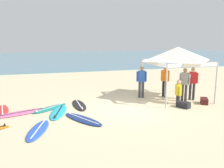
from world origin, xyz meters
TOP-DOWN VIEW (x-y plane):
  - ground_plane at (0.00, 0.00)m, footprint 80.00×80.00m
  - sea at (0.00, 30.82)m, footprint 80.00×36.00m
  - canopy_tent at (3.05, 0.78)m, footprint 2.83×2.83m
  - surfboard_blue at (-3.93, -1.73)m, footprint 1.08×2.11m
  - surfboard_red at (-5.43, 1.17)m, footprint 0.74×1.93m
  - surfboard_navy at (-2.24, -1.07)m, footprint 1.53×2.19m
  - surfboard_teal at (-3.39, 0.88)m, footprint 1.81×1.64m
  - surfboard_cyan at (-3.07, 0.17)m, footprint 1.15×2.29m
  - surfboard_pink at (-4.68, 0.50)m, footprint 2.41×1.39m
  - surfboard_black at (-2.04, 1.04)m, footprint 0.57×2.08m
  - person_blue at (1.46, 1.66)m, footprint 0.52×0.33m
  - person_orange at (2.77, 1.47)m, footprint 0.34×0.51m
  - person_grey at (3.20, 0.26)m, footprint 0.40×0.45m
  - person_red at (3.79, 0.43)m, footprint 0.47×0.39m
  - person_yellow at (2.64, -0.08)m, footprint 0.30×0.54m
  - gear_bag_near_tent at (2.53, -0.72)m, footprint 0.55×0.68m
  - gear_bag_by_pole at (3.92, -0.42)m, footprint 0.59×0.68m

SIDE VIEW (x-z plane):
  - ground_plane at x=0.00m, z-range 0.00..0.00m
  - surfboard_pink at x=-4.68m, z-range -0.06..0.13m
  - surfboard_cyan at x=-3.07m, z-range -0.06..0.13m
  - surfboard_navy at x=-2.24m, z-range -0.06..0.13m
  - surfboard_black at x=-2.04m, z-range -0.06..0.13m
  - surfboard_blue at x=-3.93m, z-range -0.06..0.13m
  - surfboard_teal at x=-3.39m, z-range -0.06..0.13m
  - surfboard_red at x=-5.43m, z-range -0.06..0.13m
  - sea at x=0.00m, z-range 0.00..0.10m
  - gear_bag_near_tent at x=2.53m, z-range 0.00..0.28m
  - gear_bag_by_pole at x=3.92m, z-range 0.00..0.28m
  - person_yellow at x=2.64m, z-range 0.06..1.26m
  - person_blue at x=1.46m, z-range 0.13..1.84m
  - person_orange at x=2.77m, z-range 0.13..1.84m
  - person_grey at x=3.20m, z-range 0.13..1.84m
  - person_red at x=3.79m, z-range 0.13..1.84m
  - canopy_tent at x=3.05m, z-range 1.01..3.76m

